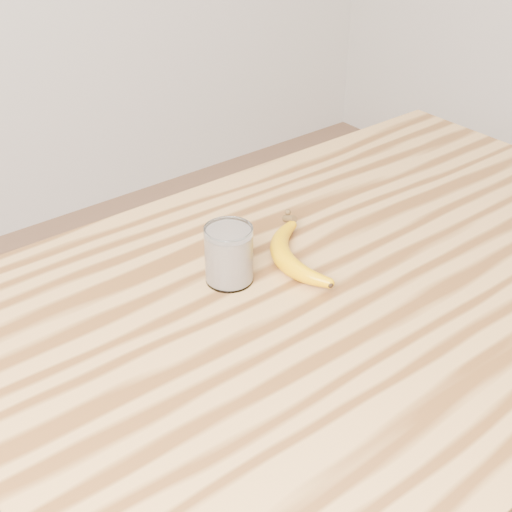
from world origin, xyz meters
TOP-DOWN VIEW (x-y plane):
  - table at (0.00, 0.00)m, footprint 1.20×0.80m
  - smoothie_glass at (-0.17, 0.11)m, footprint 0.07×0.07m
  - banana at (-0.08, 0.10)m, footprint 0.19×0.28m

SIDE VIEW (x-z plane):
  - table at x=0.00m, z-range 0.32..1.22m
  - banana at x=-0.08m, z-range 0.90..0.93m
  - smoothie_glass at x=-0.17m, z-range 0.90..0.99m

